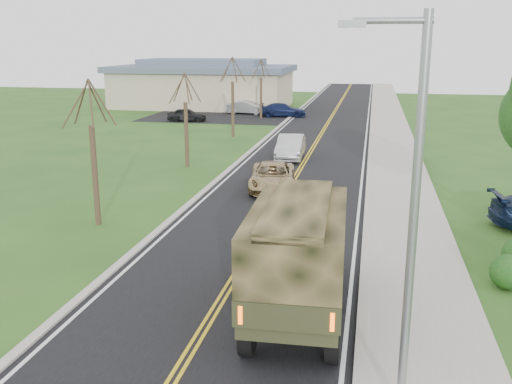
# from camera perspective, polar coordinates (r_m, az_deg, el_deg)

# --- Properties ---
(ground) EXTENTS (160.00, 160.00, 0.00)m
(ground) POSITION_cam_1_polar(r_m,az_deg,el_deg) (14.05, -7.75, -17.35)
(ground) COLOR #264A18
(ground) RESTS_ON ground
(road) EXTENTS (8.00, 120.00, 0.01)m
(road) POSITION_cam_1_polar(r_m,az_deg,el_deg) (51.90, 6.87, 6.32)
(road) COLOR black
(road) RESTS_ON ground
(curb_right) EXTENTS (0.30, 120.00, 0.12)m
(curb_right) POSITION_cam_1_polar(r_m,az_deg,el_deg) (51.73, 11.48, 6.16)
(curb_right) COLOR #9E998E
(curb_right) RESTS_ON ground
(sidewalk_right) EXTENTS (3.20, 120.00, 0.10)m
(sidewalk_right) POSITION_cam_1_polar(r_m,az_deg,el_deg) (51.76, 13.42, 6.05)
(sidewalk_right) COLOR #9E998E
(sidewalk_right) RESTS_ON ground
(curb_left) EXTENTS (0.30, 120.00, 0.10)m
(curb_left) POSITION_cam_1_polar(r_m,az_deg,el_deg) (52.39, 2.31, 6.54)
(curb_left) COLOR #9E998E
(curb_left) RESTS_ON ground
(street_light) EXTENTS (1.65, 0.22, 8.00)m
(street_light) POSITION_cam_1_polar(r_m,az_deg,el_deg) (11.14, 15.06, -1.40)
(street_light) COLOR gray
(street_light) RESTS_ON ground
(bare_tree_a) EXTENTS (1.93, 2.26, 6.08)m
(bare_tree_a) POSITION_cam_1_polar(r_m,az_deg,el_deg) (24.42, -15.89, 2.76)
(bare_tree_a) COLOR #38281C
(bare_tree_a) RESTS_ON ground
(bare_tree_b) EXTENTS (1.83, 2.14, 5.73)m
(bare_tree_b) POSITION_cam_1_polar(r_m,az_deg,el_deg) (35.36, -7.00, 6.50)
(bare_tree_b) COLOR #38281C
(bare_tree_b) RESTS_ON ground
(bare_tree_c) EXTENTS (2.04, 2.39, 6.42)m
(bare_tree_c) POSITION_cam_1_polar(r_m,az_deg,el_deg) (46.78, -2.34, 8.93)
(bare_tree_c) COLOR #38281C
(bare_tree_c) RESTS_ON ground
(bare_tree_d) EXTENTS (1.88, 2.20, 5.91)m
(bare_tree_d) POSITION_cam_1_polar(r_m,az_deg,el_deg) (58.48, 0.50, 9.86)
(bare_tree_d) COLOR #38281C
(bare_tree_d) RESTS_ON ground
(commercial_building) EXTENTS (25.50, 21.50, 5.65)m
(commercial_building) POSITION_cam_1_polar(r_m,az_deg,el_deg) (70.28, -5.24, 10.71)
(commercial_building) COLOR tan
(commercial_building) RESTS_ON ground
(military_truck) EXTENTS (2.65, 6.99, 3.44)m
(military_truck) POSITION_cam_1_polar(r_m,az_deg,el_deg) (15.72, 4.36, -5.66)
(military_truck) COLOR black
(military_truck) RESTS_ON ground
(suv_champagne) EXTENTS (2.94, 5.23, 1.38)m
(suv_champagne) POSITION_cam_1_polar(r_m,az_deg,el_deg) (29.71, 1.66, 1.55)
(suv_champagne) COLOR tan
(suv_champagne) RESTS_ON ground
(sedan_silver) EXTENTS (1.83, 4.76, 1.55)m
(sedan_silver) POSITION_cam_1_polar(r_m,az_deg,el_deg) (37.91, 3.47, 4.52)
(sedan_silver) COLOR silver
(sedan_silver) RESTS_ON ground
(lot_car_dark) EXTENTS (3.97, 2.01, 1.29)m
(lot_car_dark) POSITION_cam_1_polar(r_m,az_deg,el_deg) (56.74, -6.91, 7.67)
(lot_car_dark) COLOR black
(lot_car_dark) RESTS_ON ground
(lot_car_silver) EXTENTS (4.56, 1.99, 1.46)m
(lot_car_silver) POSITION_cam_1_polar(r_m,az_deg,el_deg) (62.23, -0.91, 8.46)
(lot_car_silver) COLOR #B1B1B6
(lot_car_silver) RESTS_ON ground
(lot_car_navy) EXTENTS (5.00, 2.46, 1.40)m
(lot_car_navy) POSITION_cam_1_polar(r_m,az_deg,el_deg) (60.04, 2.72, 8.19)
(lot_car_navy) COLOR #11193E
(lot_car_navy) RESTS_ON ground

